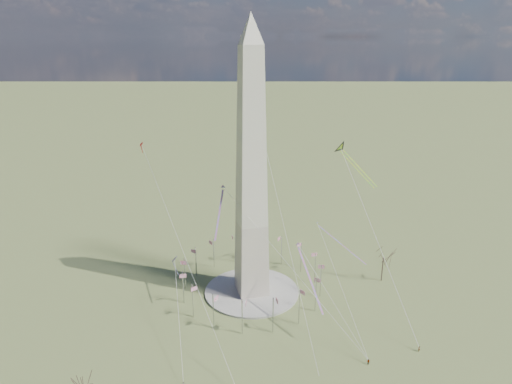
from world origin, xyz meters
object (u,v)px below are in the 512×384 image
object	(u,v)px
tree_near	(384,256)
person_west	(184,384)
person_east	(419,349)
kite_delta_black	(343,150)
washington_monument	(251,173)

from	to	relation	value
tree_near	person_west	world-z (taller)	tree_near
tree_near	person_east	bearing A→B (deg)	-105.69
tree_near	kite_delta_black	size ratio (longest dim) A/B	0.83
person_east	person_west	size ratio (longest dim) A/B	1.30
tree_near	person_west	distance (m)	92.70
person_east	washington_monument	bearing A→B (deg)	-77.26
person_east	kite_delta_black	world-z (taller)	kite_delta_black
kite_delta_black	person_east	bearing A→B (deg)	65.00
person_east	kite_delta_black	bearing A→B (deg)	-114.47
tree_near	person_east	distance (m)	44.94
washington_monument	person_west	world-z (taller)	washington_monument
washington_monument	tree_near	bearing A→B (deg)	-6.36
person_west	kite_delta_black	distance (m)	99.32
person_west	kite_delta_black	xyz separation A→B (m)	(69.68, 48.55, 51.49)
washington_monument	person_west	distance (m)	71.17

